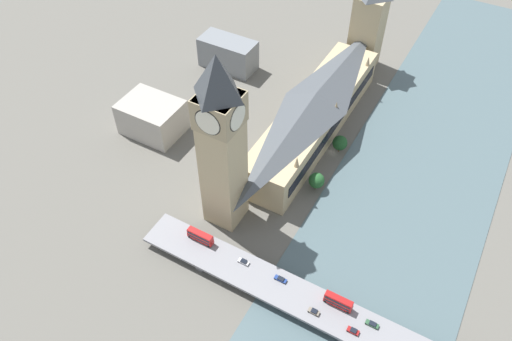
{
  "coord_description": "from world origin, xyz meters",
  "views": [
    {
      "loc": [
        -50.68,
        163.42,
        164.78
      ],
      "look_at": [
        18.01,
        41.41,
        16.23
      ],
      "focal_mm": 35.0,
      "sensor_mm": 36.0,
      "label": 1
    }
  ],
  "objects_px": {
    "clock_tower": "(221,141)",
    "victoria_tower": "(368,26)",
    "car_northbound_mid": "(372,324)",
    "car_southbound_mid": "(244,262)",
    "car_northbound_tail": "(353,331)",
    "car_southbound_tail": "(314,311)",
    "car_southbound_extra": "(281,279)",
    "double_decker_bus_lead": "(338,301)",
    "road_bridge": "(350,323)",
    "parliament_hall": "(315,113)",
    "double_decker_bus_mid": "(200,236)"
  },
  "relations": [
    {
      "from": "double_decker_bus_mid",
      "to": "car_northbound_mid",
      "type": "distance_m",
      "value": 70.62
    },
    {
      "from": "car_northbound_mid",
      "to": "car_northbound_tail",
      "type": "bearing_deg",
      "value": 48.94
    },
    {
      "from": "victoria_tower",
      "to": "car_southbound_mid",
      "type": "xyz_separation_m",
      "value": [
        -10.09,
        148.83,
        -18.96
      ]
    },
    {
      "from": "double_decker_bus_lead",
      "to": "car_southbound_extra",
      "type": "xyz_separation_m",
      "value": [
        22.12,
        0.88,
        -2.03
      ]
    },
    {
      "from": "double_decker_bus_lead",
      "to": "car_southbound_mid",
      "type": "relative_size",
      "value": 2.34
    },
    {
      "from": "clock_tower",
      "to": "double_decker_bus_mid",
      "type": "distance_m",
      "value": 39.85
    },
    {
      "from": "car_northbound_mid",
      "to": "car_southbound_extra",
      "type": "distance_m",
      "value": 35.31
    },
    {
      "from": "car_southbound_tail",
      "to": "parliament_hall",
      "type": "bearing_deg",
      "value": -65.04
    },
    {
      "from": "clock_tower",
      "to": "car_southbound_tail",
      "type": "xyz_separation_m",
      "value": [
        -51.35,
        25.01,
        -37.05
      ]
    },
    {
      "from": "parliament_hall",
      "to": "car_northbound_tail",
      "type": "height_order",
      "value": "parliament_hall"
    },
    {
      "from": "car_northbound_tail",
      "to": "car_southbound_mid",
      "type": "height_order",
      "value": "car_northbound_tail"
    },
    {
      "from": "double_decker_bus_lead",
      "to": "road_bridge",
      "type": "bearing_deg",
      "value": 148.72
    },
    {
      "from": "double_decker_bus_mid",
      "to": "car_southbound_mid",
      "type": "height_order",
      "value": "double_decker_bus_mid"
    },
    {
      "from": "double_decker_bus_lead",
      "to": "car_southbound_tail",
      "type": "relative_size",
      "value": 2.54
    },
    {
      "from": "clock_tower",
      "to": "car_southbound_extra",
      "type": "relative_size",
      "value": 16.73
    },
    {
      "from": "victoria_tower",
      "to": "clock_tower",
      "type": "bearing_deg",
      "value": 85.69
    },
    {
      "from": "double_decker_bus_mid",
      "to": "car_northbound_mid",
      "type": "height_order",
      "value": "double_decker_bus_mid"
    },
    {
      "from": "road_bridge",
      "to": "double_decker_bus_lead",
      "type": "bearing_deg",
      "value": -31.28
    },
    {
      "from": "double_decker_bus_lead",
      "to": "car_southbound_mid",
      "type": "xyz_separation_m",
      "value": [
        37.63,
        1.1,
        -1.98
      ]
    },
    {
      "from": "car_southbound_mid",
      "to": "car_southbound_extra",
      "type": "distance_m",
      "value": 15.51
    },
    {
      "from": "victoria_tower",
      "to": "double_decker_bus_lead",
      "type": "bearing_deg",
      "value": 107.9
    },
    {
      "from": "clock_tower",
      "to": "victoria_tower",
      "type": "xyz_separation_m",
      "value": [
        -9.75,
        -129.38,
        -18.12
      ]
    },
    {
      "from": "road_bridge",
      "to": "car_northbound_tail",
      "type": "xyz_separation_m",
      "value": [
        -2.14,
        2.8,
        1.57
      ]
    },
    {
      "from": "car_southbound_tail",
      "to": "victoria_tower",
      "type": "bearing_deg",
      "value": -74.92
    },
    {
      "from": "double_decker_bus_lead",
      "to": "car_southbound_extra",
      "type": "bearing_deg",
      "value": 2.28
    },
    {
      "from": "car_southbound_extra",
      "to": "car_southbound_tail",
      "type": "bearing_deg",
      "value": 160.15
    },
    {
      "from": "road_bridge",
      "to": "victoria_tower",
      "type": "bearing_deg",
      "value": -70.39
    },
    {
      "from": "road_bridge",
      "to": "car_northbound_tail",
      "type": "bearing_deg",
      "value": 127.44
    },
    {
      "from": "car_southbound_extra",
      "to": "double_decker_bus_lead",
      "type": "bearing_deg",
      "value": -177.72
    },
    {
      "from": "road_bridge",
      "to": "car_southbound_tail",
      "type": "height_order",
      "value": "car_southbound_tail"
    },
    {
      "from": "road_bridge",
      "to": "parliament_hall",
      "type": "bearing_deg",
      "value": -58.03
    },
    {
      "from": "double_decker_bus_mid",
      "to": "car_southbound_mid",
      "type": "bearing_deg",
      "value": 178.07
    },
    {
      "from": "parliament_hall",
      "to": "double_decker_bus_lead",
      "type": "relative_size",
      "value": 10.31
    },
    {
      "from": "car_northbound_mid",
      "to": "car_southbound_extra",
      "type": "relative_size",
      "value": 0.99
    },
    {
      "from": "road_bridge",
      "to": "car_southbound_mid",
      "type": "distance_m",
      "value": 44.02
    },
    {
      "from": "road_bridge",
      "to": "car_southbound_extra",
      "type": "distance_m",
      "value": 28.59
    },
    {
      "from": "car_northbound_mid",
      "to": "car_southbound_mid",
      "type": "height_order",
      "value": "car_southbound_mid"
    },
    {
      "from": "clock_tower",
      "to": "car_southbound_extra",
      "type": "bearing_deg",
      "value": 151.45
    },
    {
      "from": "double_decker_bus_lead",
      "to": "car_southbound_mid",
      "type": "height_order",
      "value": "double_decker_bus_lead"
    },
    {
      "from": "clock_tower",
      "to": "victoria_tower",
      "type": "height_order",
      "value": "clock_tower"
    },
    {
      "from": "double_decker_bus_lead",
      "to": "double_decker_bus_mid",
      "type": "xyz_separation_m",
      "value": [
        57.41,
        0.44,
        -0.05
      ]
    },
    {
      "from": "victoria_tower",
      "to": "double_decker_bus_lead",
      "type": "distance_m",
      "value": 156.17
    },
    {
      "from": "parliament_hall",
      "to": "clock_tower",
      "type": "xyz_separation_m",
      "value": [
        9.8,
        64.25,
        30.31
      ]
    },
    {
      "from": "victoria_tower",
      "to": "car_southbound_mid",
      "type": "relative_size",
      "value": 11.91
    },
    {
      "from": "parliament_hall",
      "to": "car_southbound_mid",
      "type": "relative_size",
      "value": 24.17
    },
    {
      "from": "car_southbound_tail",
      "to": "clock_tower",
      "type": "bearing_deg",
      "value": -25.96
    },
    {
      "from": "victoria_tower",
      "to": "road_bridge",
      "type": "xyz_separation_m",
      "value": [
        -53.99,
        151.54,
        -20.51
      ]
    },
    {
      "from": "car_northbound_mid",
      "to": "car_southbound_mid",
      "type": "relative_size",
      "value": 1.05
    },
    {
      "from": "road_bridge",
      "to": "clock_tower",
      "type": "bearing_deg",
      "value": -19.17
    },
    {
      "from": "parliament_hall",
      "to": "car_northbound_tail",
      "type": "xyz_separation_m",
      "value": [
        -56.08,
        89.21,
        -6.74
      ]
    }
  ]
}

